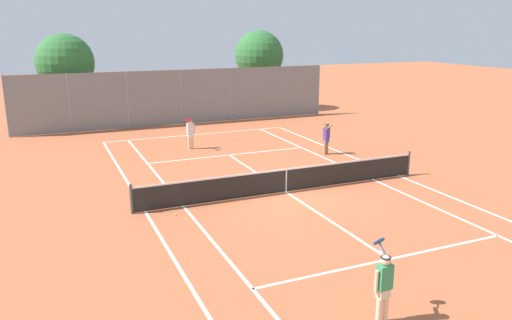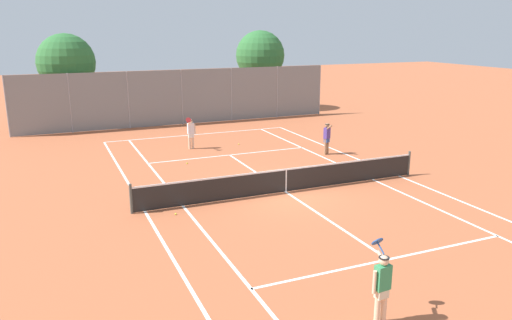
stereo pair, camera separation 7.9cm
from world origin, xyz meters
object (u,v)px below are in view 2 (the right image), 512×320
Objects in this scene: loose_tennis_ball_5 at (239,144)px; tree_behind_left at (67,64)px; loose_tennis_ball_1 at (176,214)px; player_far_left at (191,132)px; player_far_right at (327,137)px; tennis_net at (286,180)px; loose_tennis_ball_2 at (328,150)px; player_near_side at (382,284)px; loose_tennis_ball_4 at (273,175)px; tree_behind_right at (261,56)px; loose_tennis_ball_3 at (187,163)px; loose_tennis_ball_0 at (229,181)px.

tree_behind_left reaches higher than loose_tennis_ball_5.
loose_tennis_ball_5 is at bearing 57.30° from loose_tennis_ball_1.
player_far_left is 1.11× the size of player_far_right.
tennis_net is 181.82× the size of loose_tennis_ball_2.
loose_tennis_ball_1 and loose_tennis_ball_5 have the same top height.
tree_behind_left is (-11.92, 12.50, 3.95)m from loose_tennis_ball_2.
player_far_left is at bearing 87.67° from player_near_side.
loose_tennis_ball_2 is at bearing 34.14° from loose_tennis_ball_4.
tree_behind_left reaches higher than tennis_net.
tennis_net is 1.98× the size of tree_behind_right.
loose_tennis_ball_4 is at bearing -145.86° from loose_tennis_ball_2.
loose_tennis_ball_1 and loose_tennis_ball_2 have the same top height.
tennis_net is at bearing -110.84° from tree_behind_right.
loose_tennis_ball_5 is 0.01× the size of tree_behind_left.
tennis_net reaches higher than loose_tennis_ball_4.
tennis_net is 181.82× the size of loose_tennis_ball_1.
loose_tennis_ball_3 is at bearing 178.22° from loose_tennis_ball_2.
tree_behind_left is at bearing 109.47° from loose_tennis_ball_3.
loose_tennis_ball_0 is at bearing 87.17° from player_near_side.
player_far_left is 26.88× the size of loose_tennis_ball_2.
loose_tennis_ball_2 and loose_tennis_ball_4 have the same top height.
player_far_right reaches higher than loose_tennis_ball_4.
loose_tennis_ball_4 is at bearing -65.12° from tree_behind_left.
player_near_side is 1.00× the size of player_far_left.
player_far_left is 9.77m from loose_tennis_ball_1.
loose_tennis_ball_0 is at bearing -75.72° from loose_tennis_ball_3.
loose_tennis_ball_2 is 14.84m from tree_behind_right.
loose_tennis_ball_1 is at bearing -170.93° from tennis_net.
tennis_net is at bearing 9.07° from loose_tennis_ball_1.
loose_tennis_ball_2 is (0.55, 0.72, -0.88)m from player_far_right.
player_far_right is at bearing 21.88° from loose_tennis_ball_0.
tennis_net is 181.82× the size of loose_tennis_ball_0.
tree_behind_left is at bearing -173.60° from tree_behind_right.
loose_tennis_ball_1 is 1.00× the size of loose_tennis_ball_2.
tennis_net is at bearing 76.56° from player_near_side.
loose_tennis_ball_0 is at bearing 43.68° from loose_tennis_ball_1.
player_near_side is 26.88× the size of loose_tennis_ball_4.
tennis_net is 7.44m from loose_tennis_ball_2.
loose_tennis_ball_5 is (3.37, 17.21, -0.89)m from player_near_side.
loose_tennis_ball_4 is 0.01× the size of tree_behind_right.
tree_behind_right is (6.91, 17.24, 4.08)m from loose_tennis_ball_4.
loose_tennis_ball_1 is at bearing -108.80° from loose_tennis_ball_3.
tree_behind_left reaches higher than loose_tennis_ball_3.
player_near_side is 29.99m from tree_behind_right.
tree_behind_right is (8.96, 17.28, 4.08)m from loose_tennis_ball_0.
loose_tennis_ball_3 is 17.47m from tree_behind_right.
player_far_left reaches higher than player_far_right.
loose_tennis_ball_1 is 10.83m from loose_tennis_ball_5.
tennis_net is 19.40m from tree_behind_left.
tennis_net is at bearing -134.79° from player_far_right.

